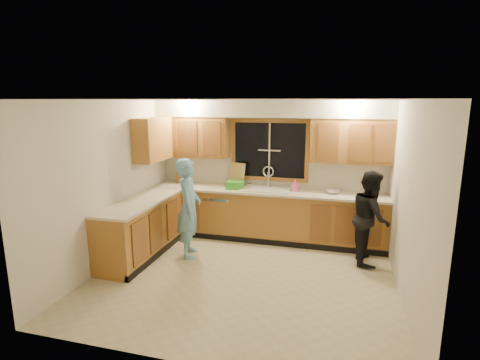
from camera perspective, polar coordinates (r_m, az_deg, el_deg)
name	(u,v)px	position (r m, az deg, el deg)	size (l,w,h in m)	color
floor	(243,277)	(5.56, 0.46, -14.57)	(4.20, 4.20, 0.00)	#BBB290
ceiling	(243,100)	(4.98, 0.51, 12.14)	(4.20, 4.20, 0.00)	white
wall_back	(269,169)	(6.94, 4.48, 1.68)	(4.20, 4.20, 0.00)	silver
wall_left	(109,184)	(6.00, -19.30, -0.59)	(3.80, 3.80, 0.00)	silver
wall_right	(408,204)	(5.04, 24.29, -3.30)	(3.80, 3.80, 0.00)	silver
base_cabinets_back	(265,216)	(6.85, 3.89, -5.43)	(4.20, 0.60, 0.88)	#AC7232
base_cabinets_left	(142,229)	(6.34, -14.75, -7.25)	(0.60, 1.90, 0.88)	#AC7232
countertop_back	(266,191)	(6.71, 3.92, -1.72)	(4.20, 0.63, 0.04)	beige
countertop_left	(141,202)	(6.20, -14.85, -3.25)	(0.63, 1.90, 0.04)	beige
upper_cabinets_left	(193,137)	(7.11, -7.13, 6.55)	(1.35, 0.33, 0.75)	#AC7232
upper_cabinets_right	(351,141)	(6.58, 16.62, 5.72)	(1.35, 0.33, 0.75)	#AC7232
upper_cabinets_return	(153,139)	(6.77, -13.13, 6.06)	(0.33, 0.90, 0.75)	#AC7232
soffit	(268,109)	(6.66, 4.35, 10.77)	(4.20, 0.35, 0.30)	silver
window_frame	(269,150)	(6.88, 4.51, 4.54)	(1.44, 0.03, 1.14)	black
sink	(266,193)	(6.74, 3.95, -1.98)	(0.86, 0.52, 0.57)	silver
dishwasher	(221,214)	(7.06, -2.93, -5.15)	(0.60, 0.56, 0.82)	silver
stove	(122,241)	(5.89, -17.53, -8.85)	(0.58, 0.75, 0.90)	silver
man	(189,208)	(6.07, -7.82, -4.24)	(0.59, 0.38, 1.61)	#70ADD3
woman	(370,217)	(6.12, 19.25, -5.41)	(0.71, 0.55, 1.45)	black
knife_block	(180,177)	(7.38, -9.16, 0.48)	(0.13, 0.11, 0.23)	brown
cutting_board	(237,175)	(6.95, -0.52, 0.82)	(0.33, 0.02, 0.45)	tan
dish_crate	(235,185)	(6.80, -0.75, -0.74)	(0.30, 0.28, 0.14)	green
soap_bottle	(295,185)	(6.66, 8.38, -0.81)	(0.10, 0.10, 0.21)	#E65797
bowl	(333,192)	(6.64, 13.94, -1.77)	(0.24, 0.24, 0.06)	silver
can_left	(248,187)	(6.64, 1.24, -1.14)	(0.07, 0.07, 0.12)	beige
can_right	(249,187)	(6.63, 1.45, -1.11)	(0.07, 0.07, 0.13)	beige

